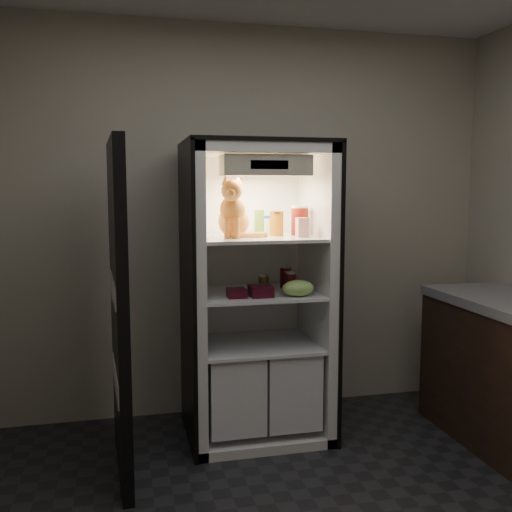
{
  "coord_description": "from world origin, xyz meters",
  "views": [
    {
      "loc": [
        -0.82,
        -2.12,
        1.59
      ],
      "look_at": [
        -0.01,
        1.32,
        1.17
      ],
      "focal_mm": 40.0,
      "sensor_mm": 36.0,
      "label": 1
    }
  ],
  "objects_px": {
    "parmesan_shaker": "(259,223)",
    "cream_carton": "(302,227)",
    "pepper_jar": "(300,220)",
    "berry_box_right": "(261,291)",
    "salsa_jar": "(277,223)",
    "soda_can_b": "(289,281)",
    "condiment_jar": "(263,282)",
    "berry_box_left": "(237,293)",
    "soda_can_a": "(286,277)",
    "soda_can_c": "(291,282)",
    "tabby_cat": "(233,214)",
    "refrigerator": "(255,313)",
    "grape_bag": "(298,288)",
    "mayo_tub": "(265,225)"
  },
  "relations": [
    {
      "from": "refrigerator",
      "to": "soda_can_a",
      "type": "distance_m",
      "value": 0.31
    },
    {
      "from": "tabby_cat",
      "to": "mayo_tub",
      "type": "relative_size",
      "value": 3.17
    },
    {
      "from": "tabby_cat",
      "to": "salsa_jar",
      "type": "distance_m",
      "value": 0.3
    },
    {
      "from": "pepper_jar",
      "to": "berry_box_left",
      "type": "relative_size",
      "value": 1.73
    },
    {
      "from": "refrigerator",
      "to": "tabby_cat",
      "type": "distance_m",
      "value": 0.67
    },
    {
      "from": "parmesan_shaker",
      "to": "mayo_tub",
      "type": "bearing_deg",
      "value": 63.38
    },
    {
      "from": "mayo_tub",
      "to": "grape_bag",
      "type": "relative_size",
      "value": 0.61
    },
    {
      "from": "parmesan_shaker",
      "to": "soda_can_c",
      "type": "height_order",
      "value": "parmesan_shaker"
    },
    {
      "from": "soda_can_c",
      "to": "salsa_jar",
      "type": "bearing_deg",
      "value": 151.71
    },
    {
      "from": "soda_can_b",
      "to": "mayo_tub",
      "type": "bearing_deg",
      "value": 126.58
    },
    {
      "from": "refrigerator",
      "to": "salsa_jar",
      "type": "xyz_separation_m",
      "value": [
        0.13,
        -0.06,
        0.58
      ]
    },
    {
      "from": "soda_can_c",
      "to": "condiment_jar",
      "type": "bearing_deg",
      "value": 141.3
    },
    {
      "from": "cream_carton",
      "to": "pepper_jar",
      "type": "bearing_deg",
      "value": 78.48
    },
    {
      "from": "soda_can_b",
      "to": "salsa_jar",
      "type": "bearing_deg",
      "value": -169.61
    },
    {
      "from": "refrigerator",
      "to": "soda_can_c",
      "type": "xyz_separation_m",
      "value": [
        0.21,
        -0.1,
        0.21
      ]
    },
    {
      "from": "refrigerator",
      "to": "pepper_jar",
      "type": "height_order",
      "value": "refrigerator"
    },
    {
      "from": "berry_box_right",
      "to": "refrigerator",
      "type": "bearing_deg",
      "value": 85.47
    },
    {
      "from": "tabby_cat",
      "to": "salsa_jar",
      "type": "xyz_separation_m",
      "value": [
        0.29,
        0.04,
        -0.06
      ]
    },
    {
      "from": "salsa_jar",
      "to": "soda_can_b",
      "type": "height_order",
      "value": "salsa_jar"
    },
    {
      "from": "refrigerator",
      "to": "condiment_jar",
      "type": "bearing_deg",
      "value": 17.48
    },
    {
      "from": "pepper_jar",
      "to": "berry_box_right",
      "type": "bearing_deg",
      "value": -146.75
    },
    {
      "from": "tabby_cat",
      "to": "salsa_jar",
      "type": "relative_size",
      "value": 2.43
    },
    {
      "from": "tabby_cat",
      "to": "refrigerator",
      "type": "bearing_deg",
      "value": 46.5
    },
    {
      "from": "soda_can_b",
      "to": "cream_carton",
      "type": "bearing_deg",
      "value": -73.82
    },
    {
      "from": "tabby_cat",
      "to": "condiment_jar",
      "type": "xyz_separation_m",
      "value": [
        0.22,
        0.12,
        -0.44
      ]
    },
    {
      "from": "mayo_tub",
      "to": "pepper_jar",
      "type": "relative_size",
      "value": 0.63
    },
    {
      "from": "cream_carton",
      "to": "soda_can_b",
      "type": "bearing_deg",
      "value": 106.18
    },
    {
      "from": "condiment_jar",
      "to": "pepper_jar",
      "type": "bearing_deg",
      "value": -12.84
    },
    {
      "from": "soda_can_a",
      "to": "berry_box_right",
      "type": "distance_m",
      "value": 0.36
    },
    {
      "from": "berry_box_right",
      "to": "soda_can_c",
      "type": "bearing_deg",
      "value": 29.67
    },
    {
      "from": "pepper_jar",
      "to": "condiment_jar",
      "type": "xyz_separation_m",
      "value": [
        -0.23,
        0.05,
        -0.4
      ]
    },
    {
      "from": "pepper_jar",
      "to": "berry_box_left",
      "type": "xyz_separation_m",
      "value": [
        -0.45,
        -0.19,
        -0.42
      ]
    },
    {
      "from": "berry_box_left",
      "to": "berry_box_right",
      "type": "xyz_separation_m",
      "value": [
        0.15,
        -0.01,
        0.01
      ]
    },
    {
      "from": "refrigerator",
      "to": "parmesan_shaker",
      "type": "xyz_separation_m",
      "value": [
        0.02,
        -0.02,
        0.58
      ]
    },
    {
      "from": "pepper_jar",
      "to": "berry_box_right",
      "type": "distance_m",
      "value": 0.55
    },
    {
      "from": "salsa_jar",
      "to": "berry_box_right",
      "type": "distance_m",
      "value": 0.46
    },
    {
      "from": "soda_can_c",
      "to": "berry_box_left",
      "type": "distance_m",
      "value": 0.4
    },
    {
      "from": "soda_can_c",
      "to": "tabby_cat",
      "type": "bearing_deg",
      "value": 179.45
    },
    {
      "from": "condiment_jar",
      "to": "berry_box_right",
      "type": "xyz_separation_m",
      "value": [
        -0.08,
        -0.25,
        -0.01
      ]
    },
    {
      "from": "pepper_jar",
      "to": "condiment_jar",
      "type": "bearing_deg",
      "value": 167.16
    },
    {
      "from": "parmesan_shaker",
      "to": "cream_carton",
      "type": "xyz_separation_m",
      "value": [
        0.23,
        -0.16,
        -0.02
      ]
    },
    {
      "from": "parmesan_shaker",
      "to": "soda_can_b",
      "type": "height_order",
      "value": "parmesan_shaker"
    },
    {
      "from": "grape_bag",
      "to": "soda_can_b",
      "type": "bearing_deg",
      "value": 86.71
    },
    {
      "from": "soda_can_b",
      "to": "berry_box_left",
      "type": "height_order",
      "value": "soda_can_b"
    },
    {
      "from": "salsa_jar",
      "to": "parmesan_shaker",
      "type": "bearing_deg",
      "value": 158.96
    },
    {
      "from": "refrigerator",
      "to": "salsa_jar",
      "type": "distance_m",
      "value": 0.59
    },
    {
      "from": "tabby_cat",
      "to": "soda_can_a",
      "type": "height_order",
      "value": "tabby_cat"
    },
    {
      "from": "grape_bag",
      "to": "berry_box_right",
      "type": "xyz_separation_m",
      "value": [
        -0.22,
        0.04,
        -0.02
      ]
    },
    {
      "from": "mayo_tub",
      "to": "berry_box_right",
      "type": "distance_m",
      "value": 0.53
    },
    {
      "from": "cream_carton",
      "to": "grape_bag",
      "type": "distance_m",
      "value": 0.38
    }
  ]
}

